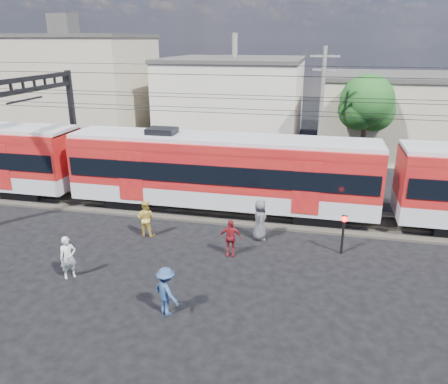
{
  "coord_description": "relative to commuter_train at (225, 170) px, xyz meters",
  "views": [
    {
      "loc": [
        6.08,
        -13.42,
        8.9
      ],
      "look_at": [
        1.94,
        5.0,
        2.26
      ],
      "focal_mm": 35.0,
      "sensor_mm": 36.0,
      "label": 1
    }
  ],
  "objects": [
    {
      "name": "crossing_signal",
      "position": [
        6.01,
        -3.54,
        -1.15
      ],
      "size": [
        0.26,
        0.26,
        1.8
      ],
      "color": "black",
      "rests_on": "ground"
    },
    {
      "name": "pedestrian_c",
      "position": [
        0.06,
        -9.43,
        -1.53
      ],
      "size": [
        1.3,
        1.17,
        1.75
      ],
      "primitive_type": "imported",
      "rotation": [
        0.0,
        0.0,
        2.55
      ],
      "color": "navy",
      "rests_on": "ground"
    },
    {
      "name": "track_bed",
      "position": [
        -1.33,
        0.0,
        -2.34
      ],
      "size": [
        70.0,
        3.4,
        0.12
      ],
      "primitive_type": "cube",
      "color": "#2D2823",
      "rests_on": "ground"
    },
    {
      "name": "pedestrian_d",
      "position": [
        1.29,
        -4.77,
        -1.57
      ],
      "size": [
        1.01,
        0.49,
        1.66
      ],
      "primitive_type": "imported",
      "rotation": [
        0.0,
        0.0,
        0.08
      ],
      "color": "maroon",
      "rests_on": "ground"
    },
    {
      "name": "rail_far",
      "position": [
        -1.33,
        0.75,
        -2.22
      ],
      "size": [
        70.0,
        0.12,
        0.12
      ],
      "primitive_type": "cube",
      "color": "#59544C",
      "rests_on": "track_bed"
    },
    {
      "name": "utility_pole_mid",
      "position": [
        4.67,
        7.0,
        2.13
      ],
      "size": [
        1.8,
        0.24,
        8.5
      ],
      "color": "slate",
      "rests_on": "ground"
    },
    {
      "name": "pedestrian_b",
      "position": [
        -3.04,
        -3.67,
        -1.52
      ],
      "size": [
        0.89,
        0.7,
        1.77
      ],
      "primitive_type": "imported",
      "rotation": [
        0.0,
        0.0,
        3.1
      ],
      "color": "gold",
      "rests_on": "ground"
    },
    {
      "name": "building_midwest",
      "position": [
        -3.33,
        19.0,
        1.25
      ],
      "size": [
        12.24,
        12.24,
        7.3
      ],
      "color": "beige",
      "rests_on": "ground"
    },
    {
      "name": "building_mideast",
      "position": [
        12.67,
        16.0,
        0.75
      ],
      "size": [
        16.32,
        10.2,
        6.3
      ],
      "color": "tan",
      "rests_on": "ground"
    },
    {
      "name": "rail_near",
      "position": [
        -1.33,
        -0.75,
        -2.22
      ],
      "size": [
        70.0,
        0.12,
        0.12
      ],
      "primitive_type": "cube",
      "color": "#59544C",
      "rests_on": "track_bed"
    },
    {
      "name": "building_west",
      "position": [
        -18.33,
        16.0,
        2.25
      ],
      "size": [
        14.28,
        10.2,
        9.3
      ],
      "color": "tan",
      "rests_on": "ground"
    },
    {
      "name": "pedestrian_a",
      "position": [
        -4.5,
        -7.96,
        -1.54
      ],
      "size": [
        0.74,
        0.73,
        1.72
      ],
      "primitive_type": "imported",
      "rotation": [
        0.0,
        0.0,
        0.74
      ],
      "color": "silver",
      "rests_on": "ground"
    },
    {
      "name": "pedestrian_e",
      "position": [
        2.29,
        -2.86,
        -1.44
      ],
      "size": [
        0.87,
        1.08,
        1.93
      ],
      "primitive_type": "imported",
      "rotation": [
        0.0,
        0.0,
        1.87
      ],
      "color": "#49494E",
      "rests_on": "ground"
    },
    {
      "name": "catenary",
      "position": [
        -9.98,
        -0.0,
        2.73
      ],
      "size": [
        70.0,
        9.3,
        7.52
      ],
      "color": "black",
      "rests_on": "ground"
    },
    {
      "name": "commuter_train",
      "position": [
        0.0,
        0.0,
        0.0
      ],
      "size": [
        50.3,
        3.08,
        4.17
      ],
      "color": "black",
      "rests_on": "ground"
    },
    {
      "name": "ground",
      "position": [
        -1.33,
        -8.0,
        -2.4
      ],
      "size": [
        120.0,
        120.0,
        0.0
      ],
      "primitive_type": "plane",
      "color": "black",
      "rests_on": "ground"
    },
    {
      "name": "tree_near",
      "position": [
        7.86,
        10.09,
        2.26
      ],
      "size": [
        3.82,
        3.64,
        6.72
      ],
      "color": "#382619",
      "rests_on": "ground"
    }
  ]
}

